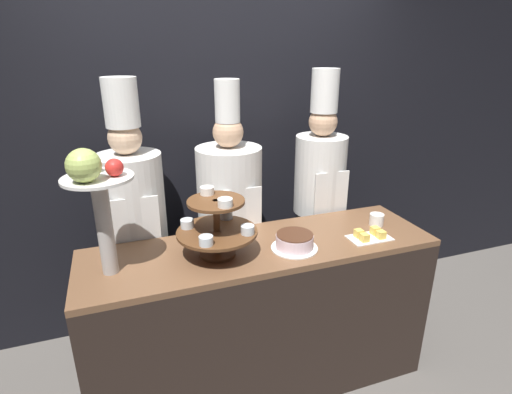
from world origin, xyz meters
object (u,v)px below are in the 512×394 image
Objects in this scene: chef_center_left at (230,214)px; cup_white at (377,220)px; chef_left at (135,221)px; fruit_pedestal at (96,189)px; cake_round at (295,242)px; cake_square_tray at (370,235)px; chef_center_right at (319,194)px; tiered_stand at (217,224)px.

cup_white is at bearing -30.12° from chef_center_left.
fruit_pedestal is at bearing -106.93° from chef_left.
cake_round reaches higher than cake_square_tray.
fruit_pedestal is 1.48m from cake_square_tray.
cake_round is (0.96, -0.06, -0.40)m from fruit_pedestal.
chef_left is (-1.41, 0.47, 0.01)m from cup_white.
chef_center_left is (-0.80, 0.47, -0.03)m from cup_white.
chef_left reaches higher than cup_white.
cake_round is at bearing -71.26° from chef_center_left.
cake_square_tray is 0.14× the size of chef_center_left.
cake_round is at bearing -3.36° from fruit_pedestal.
cake_square_tray is at bearing -89.65° from chef_center_right.
chef_center_right is at bearing 30.36° from tiered_stand.
cake_round is 0.74m from chef_center_right.
cup_white is 0.05× the size of chef_center_right.
chef_center_right is (1.41, 0.52, -0.38)m from fruit_pedestal.
chef_left is (0.16, 0.52, -0.40)m from fruit_pedestal.
cake_round is at bearing -169.35° from cup_white.
cake_square_tray is (0.87, -0.11, -0.16)m from tiered_stand.
cake_round is at bearing -10.18° from tiered_stand.
cake_square_tray is 1.40m from chef_left.
tiered_stand is 0.23× the size of chef_center_left.
chef_center_left is at bearing 149.88° from cup_white.
tiered_stand is at bearing -112.82° from chef_center_left.
tiered_stand is 0.89m from cake_square_tray.
cup_white is 0.21m from cake_square_tray.
chef_center_right is at bearing 0.01° from chef_center_left.
tiered_stand reaches higher than cup_white.
chef_left is at bearing 179.99° from chef_center_left.
chef_center_right reaches higher than cake_round.
cake_square_tray is at bearing -3.99° from cake_round.
chef_left is 1.26m from chef_center_right.
cake_round is at bearing -128.10° from chef_center_right.
fruit_pedestal is 1.56m from chef_center_right.
fruit_pedestal is 0.68m from chef_left.
chef_center_left is (0.76, 0.52, -0.44)m from fruit_pedestal.
fruit_pedestal is at bearing -145.47° from chef_center_left.
fruit_pedestal is 0.35× the size of chef_center_left.
cake_square_tray is 0.61m from chef_center_right.
chef_center_right reaches higher than cake_square_tray.
cake_square_tray is at bearing -135.39° from cup_white.
chef_left is 0.99× the size of chef_center_right.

